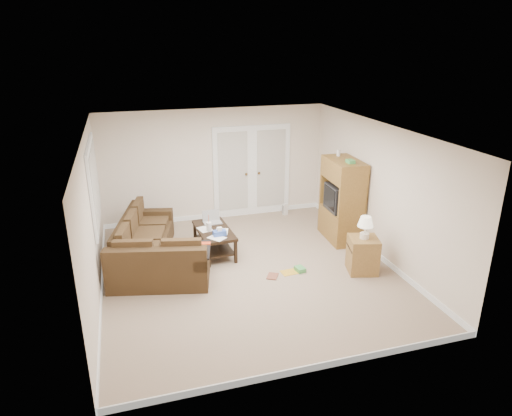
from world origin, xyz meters
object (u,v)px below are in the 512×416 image
object	(u,v)px
tv_armoire	(342,200)
side_cabinet	(363,252)
coffee_table	(214,239)
sectional_sofa	(151,252)

from	to	relation	value
tv_armoire	side_cabinet	xyz separation A→B (m)	(-0.27, -1.43, -0.47)
coffee_table	side_cabinet	size ratio (longest dim) A/B	1.18
coffee_table	side_cabinet	world-z (taller)	side_cabinet
coffee_table	tv_armoire	bearing A→B (deg)	-5.08
coffee_table	tv_armoire	size ratio (longest dim) A/B	0.68
sectional_sofa	coffee_table	world-z (taller)	coffee_table
sectional_sofa	side_cabinet	distance (m)	3.77
sectional_sofa	coffee_table	xyz separation A→B (m)	(1.22, 0.28, -0.04)
coffee_table	sectional_sofa	bearing A→B (deg)	-170.25
sectional_sofa	coffee_table	bearing A→B (deg)	26.37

